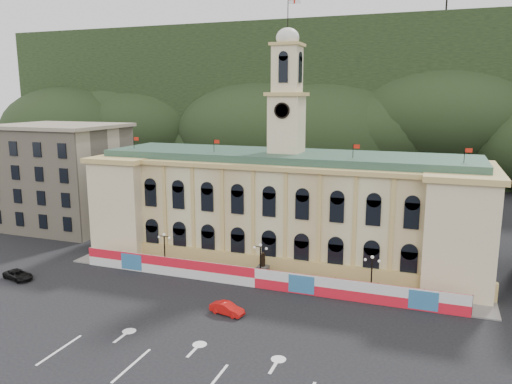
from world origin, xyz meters
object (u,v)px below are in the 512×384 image
(lamp_center, at_px, (260,259))
(black_suv, at_px, (18,275))
(red_sedan, at_px, (227,309))
(statue, at_px, (263,271))

(lamp_center, bearing_deg, black_suv, -161.43)
(lamp_center, distance_m, red_sedan, 10.65)
(statue, xyz_separation_m, black_suv, (-30.00, -11.08, -0.57))
(lamp_center, height_order, red_sedan, lamp_center)
(statue, relative_size, red_sedan, 0.89)
(lamp_center, bearing_deg, statue, 90.00)
(statue, xyz_separation_m, red_sedan, (-0.20, -11.37, -0.53))
(statue, bearing_deg, red_sedan, -90.99)
(statue, distance_m, lamp_center, 2.14)
(statue, xyz_separation_m, lamp_center, (0.00, -1.00, 1.89))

